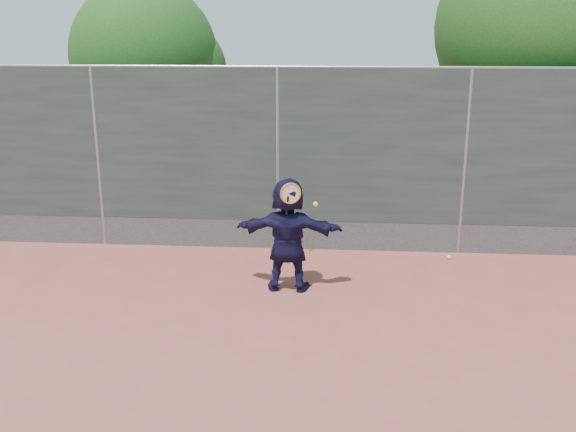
{
  "coord_description": "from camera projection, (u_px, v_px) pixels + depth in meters",
  "views": [
    {
      "loc": [
        0.93,
        -6.72,
        3.61
      ],
      "look_at": [
        0.3,
        1.77,
        1.09
      ],
      "focal_mm": 40.0,
      "sensor_mm": 36.0,
      "label": 1
    }
  ],
  "objects": [
    {
      "name": "ground",
      "position": [
        252.0,
        347.0,
        7.52
      ],
      "size": [
        80.0,
        80.0,
        0.0
      ],
      "primitive_type": "plane",
      "color": "#9E4C42",
      "rests_on": "ground"
    },
    {
      "name": "fence",
      "position": [
        278.0,
        156.0,
        10.41
      ],
      "size": [
        20.0,
        0.06,
        3.03
      ],
      "color": "#38423D",
      "rests_on": "ground"
    },
    {
      "name": "weed_clump",
      "position": [
        295.0,
        243.0,
        10.69
      ],
      "size": [
        0.68,
        0.07,
        0.3
      ],
      "color": "#387226",
      "rests_on": "ground"
    },
    {
      "name": "player",
      "position": [
        288.0,
        235.0,
        8.95
      ],
      "size": [
        1.53,
        0.55,
        1.63
      ],
      "primitive_type": "imported",
      "rotation": [
        0.0,
        0.0,
        3.1
      ],
      "color": "black",
      "rests_on": "ground"
    },
    {
      "name": "ball_ground",
      "position": [
        449.0,
        257.0,
        10.33
      ],
      "size": [
        0.07,
        0.07,
        0.07
      ],
      "primitive_type": "sphere",
      "color": "#F9FB37",
      "rests_on": "ground"
    },
    {
      "name": "swing_action",
      "position": [
        293.0,
        196.0,
        8.59
      ],
      "size": [
        0.51,
        0.18,
        0.51
      ],
      "color": "orange",
      "rests_on": "ground"
    },
    {
      "name": "tree_left",
      "position": [
        153.0,
        60.0,
        13.15
      ],
      "size": [
        3.15,
        3.0,
        4.53
      ],
      "color": "#382314",
      "rests_on": "ground"
    },
    {
      "name": "tree_right",
      "position": [
        544.0,
        33.0,
        11.69
      ],
      "size": [
        3.78,
        3.6,
        5.39
      ],
      "color": "#382314",
      "rests_on": "ground"
    }
  ]
}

